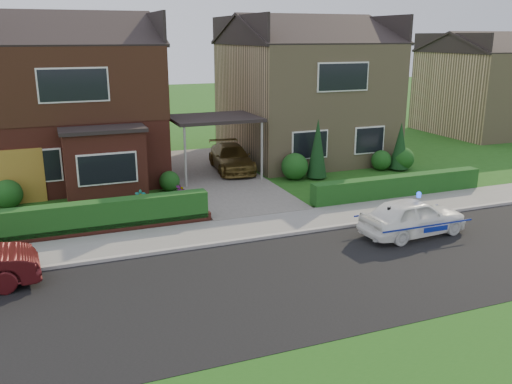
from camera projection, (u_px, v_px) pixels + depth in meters
name	position (u px, v px, depth m)	size (l,w,h in m)	color
ground	(336.00, 273.00, 14.66)	(120.00, 120.00, 0.00)	#1E5015
road	(336.00, 273.00, 14.66)	(60.00, 6.00, 0.02)	black
kerb	(289.00, 234.00, 17.38)	(60.00, 0.16, 0.12)	#9E9993
sidewalk	(276.00, 224.00, 18.32)	(60.00, 2.00, 0.10)	slate
grass_verge	(467.00, 377.00, 10.19)	(60.00, 4.00, 0.01)	#1E5015
driveway	(215.00, 176.00, 24.49)	(3.80, 12.00, 0.12)	#666059
house_left	(70.00, 91.00, 24.02)	(7.50, 9.53, 7.25)	maroon
house_right	(303.00, 86.00, 28.20)	(7.50, 8.06, 7.25)	#99835D
carport_link	(214.00, 119.00, 23.73)	(3.80, 3.00, 2.77)	black
garage_door	(14.00, 177.00, 20.40)	(2.20, 0.10, 2.10)	olive
dwarf_wall	(95.00, 231.00, 17.33)	(7.70, 0.25, 0.36)	maroon
hedge_left	(95.00, 234.00, 17.51)	(7.50, 0.55, 0.90)	#133C14
hedge_right	(397.00, 198.00, 21.48)	(7.50, 0.55, 0.80)	#133C14
shrub_left_far	(8.00, 194.00, 20.04)	(1.08, 1.08, 1.08)	#133C14
shrub_left_mid	(131.00, 181.00, 21.40)	(1.32, 1.32, 1.32)	#133C14
shrub_left_near	(170.00, 181.00, 22.30)	(0.84, 0.84, 0.84)	#133C14
shrub_right_near	(295.00, 166.00, 24.03)	(1.20, 1.20, 1.20)	#133C14
shrub_right_mid	(381.00, 160.00, 25.76)	(0.96, 0.96, 0.96)	#133C14
shrub_right_far	(403.00, 159.00, 25.82)	(1.08, 1.08, 1.08)	#133C14
conifer_a	(317.00, 150.00, 24.00)	(0.90, 0.90, 2.60)	black
conifer_b	(400.00, 147.00, 25.60)	(0.90, 0.90, 2.20)	black
neighbour_right	(485.00, 93.00, 35.25)	(6.50, 7.00, 5.20)	#99835D
police_car	(413.00, 217.00, 17.28)	(3.30, 3.68, 1.39)	white
driveway_car	(231.00, 158.00, 25.25)	(1.64, 4.03, 1.17)	brown
potted_plant_a	(141.00, 201.00, 19.78)	(0.40, 0.27, 0.76)	gray
potted_plant_b	(184.00, 202.00, 19.72)	(0.37, 0.30, 0.67)	gray
potted_plant_c	(181.00, 197.00, 20.16)	(0.46, 0.46, 0.83)	gray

